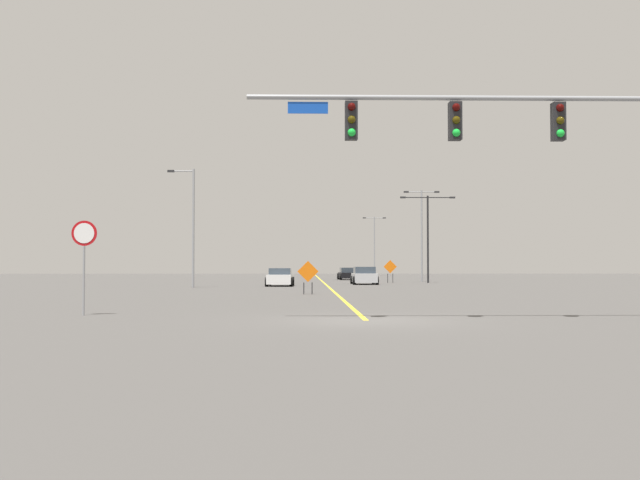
{
  "coord_description": "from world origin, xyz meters",
  "views": [
    {
      "loc": [
        -1.69,
        -20.16,
        1.51
      ],
      "look_at": [
        -0.59,
        30.57,
        3.21
      ],
      "focal_mm": 41.73,
      "sensor_mm": 36.0,
      "label": 1
    }
  ],
  "objects_px": {
    "stop_sign": "(84,249)",
    "street_lamp_far_left": "(191,222)",
    "car_silver_mid": "(364,276)",
    "street_lamp_near_left": "(374,241)",
    "construction_sign_left_shoulder": "(308,273)",
    "car_white_passing": "(280,278)",
    "street_lamp_mid_left": "(422,228)",
    "car_black_near": "(348,274)",
    "traffic_signal_assembly": "(511,138)",
    "street_lamp_mid_right": "(428,230)",
    "construction_sign_right_shoulder": "(390,268)"
  },
  "relations": [
    {
      "from": "stop_sign",
      "to": "street_lamp_far_left",
      "type": "relative_size",
      "value": 0.36
    },
    {
      "from": "stop_sign",
      "to": "car_silver_mid",
      "type": "bearing_deg",
      "value": 72.24
    },
    {
      "from": "street_lamp_near_left",
      "to": "construction_sign_left_shoulder",
      "type": "xyz_separation_m",
      "value": [
        -9.55,
        -64.44,
        -3.73
      ]
    },
    {
      "from": "car_silver_mid",
      "to": "construction_sign_left_shoulder",
      "type": "bearing_deg",
      "value": -102.9
    },
    {
      "from": "stop_sign",
      "to": "construction_sign_left_shoulder",
      "type": "height_order",
      "value": "stop_sign"
    },
    {
      "from": "car_silver_mid",
      "to": "car_white_passing",
      "type": "distance_m",
      "value": 7.81
    },
    {
      "from": "street_lamp_mid_left",
      "to": "car_black_near",
      "type": "relative_size",
      "value": 1.78
    },
    {
      "from": "traffic_signal_assembly",
      "to": "car_white_passing",
      "type": "bearing_deg",
      "value": 102.65
    },
    {
      "from": "street_lamp_mid_right",
      "to": "car_white_passing",
      "type": "bearing_deg",
      "value": -144.11
    },
    {
      "from": "traffic_signal_assembly",
      "to": "construction_sign_left_shoulder",
      "type": "height_order",
      "value": "traffic_signal_assembly"
    },
    {
      "from": "street_lamp_far_left",
      "to": "stop_sign",
      "type": "bearing_deg",
      "value": -88.16
    },
    {
      "from": "street_lamp_far_left",
      "to": "street_lamp_mid_left",
      "type": "xyz_separation_m",
      "value": [
        18.08,
        17.36,
        0.5
      ]
    },
    {
      "from": "street_lamp_mid_left",
      "to": "car_silver_mid",
      "type": "xyz_separation_m",
      "value": [
        -5.94,
        -9.02,
        -4.2
      ]
    },
    {
      "from": "street_lamp_mid_left",
      "to": "construction_sign_right_shoulder",
      "type": "bearing_deg",
      "value": -129.3
    },
    {
      "from": "street_lamp_near_left",
      "to": "construction_sign_left_shoulder",
      "type": "relative_size",
      "value": 4.76
    },
    {
      "from": "street_lamp_mid_left",
      "to": "construction_sign_left_shoulder",
      "type": "height_order",
      "value": "street_lamp_mid_left"
    },
    {
      "from": "traffic_signal_assembly",
      "to": "street_lamp_mid_left",
      "type": "relative_size",
      "value": 1.4
    },
    {
      "from": "street_lamp_mid_right",
      "to": "street_lamp_far_left",
      "type": "height_order",
      "value": "street_lamp_far_left"
    },
    {
      "from": "street_lamp_far_left",
      "to": "car_silver_mid",
      "type": "bearing_deg",
      "value": 34.47
    },
    {
      "from": "street_lamp_near_left",
      "to": "car_silver_mid",
      "type": "bearing_deg",
      "value": -96.44
    },
    {
      "from": "stop_sign",
      "to": "car_white_passing",
      "type": "bearing_deg",
      "value": 80.95
    },
    {
      "from": "street_lamp_mid_right",
      "to": "car_black_near",
      "type": "height_order",
      "value": "street_lamp_mid_right"
    },
    {
      "from": "street_lamp_mid_right",
      "to": "construction_sign_left_shoulder",
      "type": "relative_size",
      "value": 4.26
    },
    {
      "from": "street_lamp_mid_right",
      "to": "car_silver_mid",
      "type": "distance_m",
      "value": 8.05
    },
    {
      "from": "traffic_signal_assembly",
      "to": "stop_sign",
      "type": "xyz_separation_m",
      "value": [
        -12.29,
        2.25,
        -3.0
      ]
    },
    {
      "from": "traffic_signal_assembly",
      "to": "stop_sign",
      "type": "bearing_deg",
      "value": 169.62
    },
    {
      "from": "street_lamp_far_left",
      "to": "construction_sign_left_shoulder",
      "type": "xyz_separation_m",
      "value": [
        7.67,
        -11.2,
        -3.28
      ]
    },
    {
      "from": "car_white_passing",
      "to": "car_black_near",
      "type": "height_order",
      "value": "car_white_passing"
    },
    {
      "from": "stop_sign",
      "to": "car_silver_mid",
      "type": "distance_m",
      "value": 37.0
    },
    {
      "from": "stop_sign",
      "to": "construction_sign_left_shoulder",
      "type": "relative_size",
      "value": 1.66
    },
    {
      "from": "construction_sign_right_shoulder",
      "to": "car_white_passing",
      "type": "bearing_deg",
      "value": -133.56
    },
    {
      "from": "car_silver_mid",
      "to": "stop_sign",
      "type": "bearing_deg",
      "value": -107.76
    },
    {
      "from": "stop_sign",
      "to": "street_lamp_mid_left",
      "type": "distance_m",
      "value": 47.55
    },
    {
      "from": "car_silver_mid",
      "to": "street_lamp_mid_left",
      "type": "bearing_deg",
      "value": 56.65
    },
    {
      "from": "construction_sign_left_shoulder",
      "to": "street_lamp_mid_left",
      "type": "bearing_deg",
      "value": 69.97
    },
    {
      "from": "traffic_signal_assembly",
      "to": "car_white_passing",
      "type": "relative_size",
      "value": 2.82
    },
    {
      "from": "traffic_signal_assembly",
      "to": "stop_sign",
      "type": "height_order",
      "value": "traffic_signal_assembly"
    },
    {
      "from": "street_lamp_near_left",
      "to": "construction_sign_right_shoulder",
      "type": "height_order",
      "value": "street_lamp_near_left"
    },
    {
      "from": "construction_sign_right_shoulder",
      "to": "car_silver_mid",
      "type": "height_order",
      "value": "construction_sign_right_shoulder"
    },
    {
      "from": "construction_sign_right_shoulder",
      "to": "car_silver_mid",
      "type": "xyz_separation_m",
      "value": [
        -2.61,
        -4.95,
        -0.58
      ]
    },
    {
      "from": "traffic_signal_assembly",
      "to": "stop_sign",
      "type": "distance_m",
      "value": 12.85
    },
    {
      "from": "street_lamp_far_left",
      "to": "construction_sign_right_shoulder",
      "type": "bearing_deg",
      "value": 42.02
    },
    {
      "from": "stop_sign",
      "to": "street_lamp_far_left",
      "type": "height_order",
      "value": "street_lamp_far_left"
    },
    {
      "from": "stop_sign",
      "to": "construction_sign_left_shoulder",
      "type": "xyz_separation_m",
      "value": [
        6.8,
        15.68,
        -0.92
      ]
    },
    {
      "from": "street_lamp_near_left",
      "to": "car_silver_mid",
      "type": "xyz_separation_m",
      "value": [
        -5.07,
        -44.91,
        -4.16
      ]
    },
    {
      "from": "street_lamp_near_left",
      "to": "car_silver_mid",
      "type": "distance_m",
      "value": 45.39
    },
    {
      "from": "street_lamp_mid_left",
      "to": "construction_sign_right_shoulder",
      "type": "distance_m",
      "value": 6.38
    },
    {
      "from": "street_lamp_mid_right",
      "to": "car_black_near",
      "type": "xyz_separation_m",
      "value": [
        -5.88,
        13.62,
        -3.89
      ]
    },
    {
      "from": "stop_sign",
      "to": "street_lamp_mid_left",
      "type": "xyz_separation_m",
      "value": [
        17.21,
        44.23,
        2.85
      ]
    },
    {
      "from": "construction_sign_right_shoulder",
      "to": "street_lamp_far_left",
      "type": "bearing_deg",
      "value": -137.98
    }
  ]
}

